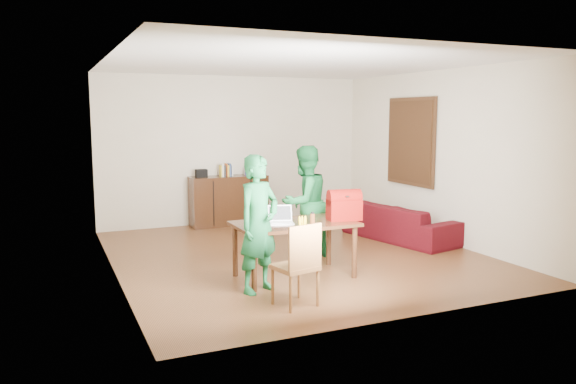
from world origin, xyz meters
name	(u,v)px	position (x,y,z in m)	size (l,w,h in m)	color
room	(292,164)	(0.01, 0.13, 1.31)	(5.20, 5.70, 2.90)	#412610
table	(294,229)	(-0.47, -1.01, 0.61)	(1.49, 0.84, 0.69)	black
chair	(296,282)	(-0.89, -1.98, 0.26)	(0.48, 0.46, 0.90)	brown
person_near	(259,224)	(-1.07, -1.36, 0.78)	(0.57, 0.38, 1.57)	#13592C
person_far	(305,202)	(0.04, -0.21, 0.79)	(0.77, 0.60, 1.58)	#16632E
laptop	(281,220)	(-0.66, -1.04, 0.74)	(0.35, 0.28, 0.21)	white
bananas	(302,225)	(-0.51, -1.33, 0.72)	(0.14, 0.09, 0.05)	gold
bottle	(312,219)	(-0.39, -1.34, 0.78)	(0.06, 0.06, 0.18)	#603016
red_bag	(344,208)	(0.17, -1.11, 0.84)	(0.41, 0.24, 0.30)	#700D07
sofa	(400,222)	(1.95, 0.23, 0.29)	(1.96, 0.77, 0.57)	#3C0907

